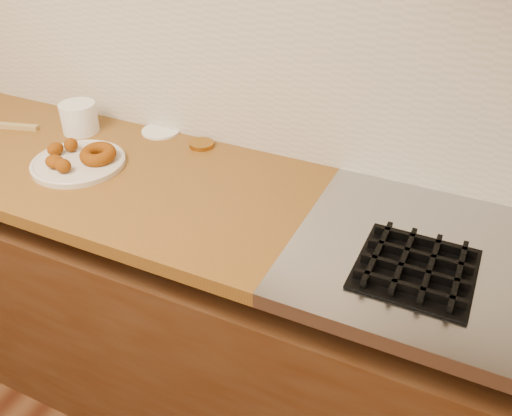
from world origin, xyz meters
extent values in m
cube|color=#482D19|center=(0.00, 1.69, 0.39)|extent=(3.60, 0.60, 0.77)
cube|color=beige|center=(0.00, 1.99, 1.20)|extent=(3.60, 0.02, 0.60)
cube|color=black|center=(0.80, 1.61, 0.90)|extent=(0.26, 0.26, 0.01)
cube|color=black|center=(0.71, 1.61, 0.92)|extent=(0.01, 0.24, 0.02)
cube|color=black|center=(0.80, 1.52, 0.92)|extent=(0.24, 0.01, 0.02)
cube|color=black|center=(0.77, 1.61, 0.92)|extent=(0.01, 0.24, 0.02)
cube|color=black|center=(0.80, 1.58, 0.92)|extent=(0.24, 0.01, 0.02)
cube|color=black|center=(0.83, 1.61, 0.92)|extent=(0.01, 0.24, 0.02)
cube|color=black|center=(0.80, 1.64, 0.92)|extent=(0.24, 0.01, 0.02)
cube|color=black|center=(0.89, 1.61, 0.92)|extent=(0.01, 0.24, 0.02)
cube|color=black|center=(0.80, 1.70, 0.92)|extent=(0.24, 0.01, 0.02)
cylinder|color=beige|center=(-0.22, 1.66, 0.91)|extent=(0.28, 0.28, 0.02)
torus|color=#81450B|center=(-0.16, 1.69, 0.93)|extent=(0.13, 0.13, 0.05)
ellipsoid|color=#81450B|center=(-0.27, 1.70, 0.94)|extent=(0.05, 0.05, 0.04)
ellipsoid|color=#81450B|center=(-0.30, 1.66, 0.94)|extent=(0.05, 0.06, 0.04)
ellipsoid|color=#81450B|center=(-0.25, 1.60, 0.93)|extent=(0.08, 0.07, 0.04)
ellipsoid|color=#81450B|center=(-0.20, 1.59, 0.94)|extent=(0.05, 0.04, 0.04)
cylinder|color=white|center=(-0.36, 1.85, 0.95)|extent=(0.15, 0.15, 0.10)
cylinder|color=white|center=(-0.12, 1.96, 0.90)|extent=(0.16, 0.16, 0.01)
cylinder|color=#A36B23|center=(0.06, 1.93, 0.91)|extent=(0.08, 0.08, 0.01)
cube|color=#A78B50|center=(-0.60, 1.76, 0.91)|extent=(0.19, 0.08, 0.02)
camera|label=1|loc=(0.88, 0.61, 1.70)|focal=38.00mm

